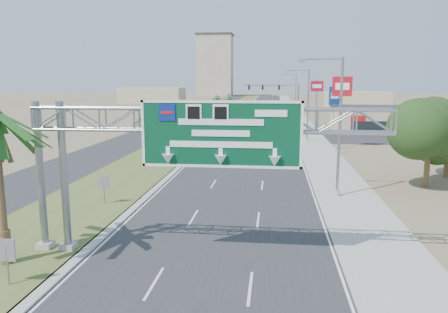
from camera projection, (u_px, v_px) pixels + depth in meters
name	position (u px, v px, depth m)	size (l,w,h in m)	color
road	(263.00, 113.00, 118.82)	(12.00, 300.00, 0.02)	#28282B
sidewalk_right	(295.00, 113.00, 117.86)	(4.00, 300.00, 0.10)	#9E9B93
median_grass	(227.00, 112.00, 119.93)	(7.00, 300.00, 0.12)	#485E29
opposing_road	(202.00, 112.00, 120.72)	(8.00, 300.00, 0.02)	#28282B
sign_gantry	(188.00, 131.00, 19.92)	(16.75, 1.24, 7.50)	gray
palm_row_b	(147.00, 117.00, 42.67)	(3.99, 3.99, 5.95)	brown
palm_row_c	(181.00, 102.00, 58.21)	(3.99, 3.99, 6.75)	brown
palm_row_d	(203.00, 104.00, 76.05)	(3.99, 3.99, 5.45)	brown
palm_row_e	(217.00, 97.00, 94.54)	(3.99, 3.99, 6.15)	brown
palm_row_f	(229.00, 95.00, 119.09)	(3.99, 3.99, 5.75)	brown
streetlight_near	(337.00, 133.00, 31.04)	(3.27, 0.44, 10.00)	gray
streetlight_mid	(306.00, 108.00, 60.42)	(3.27, 0.44, 10.00)	gray
streetlight_far	(295.00, 98.00, 95.67)	(3.27, 0.44, 10.00)	gray
signal_mast	(287.00, 101.00, 80.19)	(10.28, 0.71, 8.00)	gray
store_building	(389.00, 120.00, 72.94)	(18.00, 10.00, 4.00)	tan
oak_near	(430.00, 131.00, 34.13)	(4.50, 4.50, 6.80)	brown
median_signback_a	(7.00, 254.00, 17.61)	(0.75, 0.08, 2.08)	gray
median_signback_b	(104.00, 185.00, 29.44)	(0.75, 0.08, 2.08)	gray
tower_distant	(215.00, 66.00, 256.53)	(20.00, 16.00, 35.00)	tan
building_distant_left	(152.00, 95.00, 172.30)	(24.00, 14.00, 6.00)	tan
building_distant_right	(357.00, 99.00, 144.43)	(20.00, 12.00, 5.00)	tan
car_left_lane	(202.00, 151.00, 48.32)	(1.60, 3.97, 1.35)	black
car_mid_lane	(262.00, 131.00, 68.16)	(1.48, 4.24, 1.40)	maroon
car_right_lane	(277.00, 127.00, 73.31)	(2.35, 5.10, 1.42)	gray
car_far	(237.00, 122.00, 83.15)	(2.26, 5.56, 1.61)	black
pole_sign_red_near	(342.00, 91.00, 53.67)	(2.40, 0.90, 9.14)	gray
pole_sign_blue	(335.00, 97.00, 73.61)	(2.00, 0.87, 7.69)	gray
pole_sign_red_far	(317.00, 90.00, 76.05)	(2.21, 0.47, 8.64)	gray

